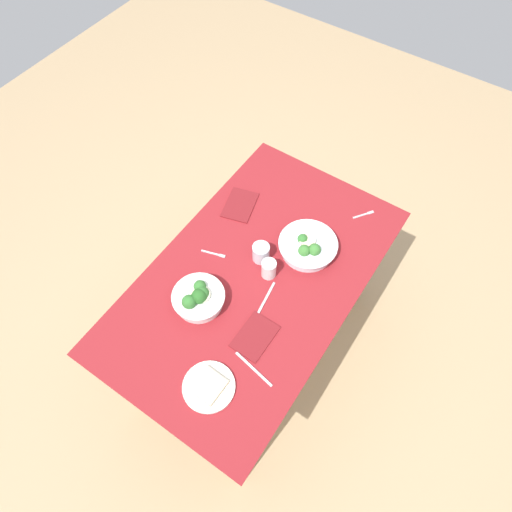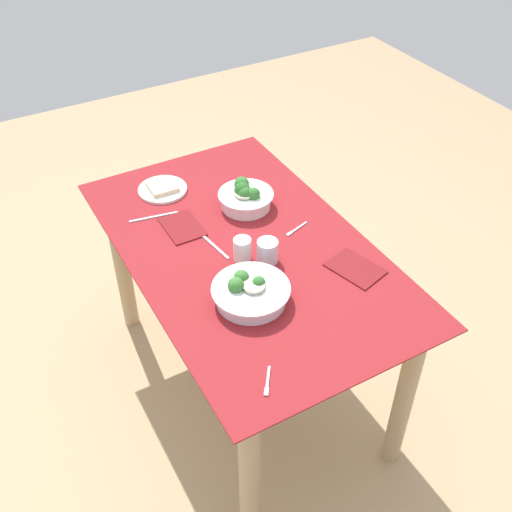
% 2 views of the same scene
% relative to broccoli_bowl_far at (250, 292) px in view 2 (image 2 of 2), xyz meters
% --- Properties ---
extents(ground_plane, '(6.00, 6.00, 0.00)m').
position_rel_broccoli_bowl_far_xyz_m(ground_plane, '(0.24, -0.12, -0.81)').
color(ground_plane, tan).
extents(dining_table, '(1.39, 0.83, 0.77)m').
position_rel_broccoli_bowl_far_xyz_m(dining_table, '(0.24, -0.12, -0.16)').
color(dining_table, maroon).
rests_on(dining_table, ground_plane).
extents(broccoli_bowl_far, '(0.26, 0.26, 0.10)m').
position_rel_broccoli_bowl_far_xyz_m(broccoli_bowl_far, '(0.00, 0.00, 0.00)').
color(broccoli_bowl_far, white).
rests_on(broccoli_bowl_far, dining_table).
extents(broccoli_bowl_near, '(0.22, 0.22, 0.11)m').
position_rel_broccoli_bowl_far_xyz_m(broccoli_bowl_near, '(0.47, -0.24, 0.01)').
color(broccoli_bowl_near, white).
rests_on(broccoli_bowl_near, dining_table).
extents(bread_side_plate, '(0.20, 0.20, 0.03)m').
position_rel_broccoli_bowl_far_xyz_m(bread_side_plate, '(0.73, 0.01, -0.02)').
color(bread_side_plate, silver).
rests_on(bread_side_plate, dining_table).
extents(water_glass_center, '(0.08, 0.08, 0.09)m').
position_rel_broccoli_bowl_far_xyz_m(water_glass_center, '(0.15, -0.15, 0.01)').
color(water_glass_center, silver).
rests_on(water_glass_center, dining_table).
extents(water_glass_side, '(0.06, 0.06, 0.09)m').
position_rel_broccoli_bowl_far_xyz_m(water_glass_side, '(0.20, -0.08, 0.01)').
color(water_glass_side, silver).
rests_on(water_glass_side, dining_table).
extents(fork_by_far_bowl, '(0.04, 0.11, 0.00)m').
position_rel_broccoli_bowl_far_xyz_m(fork_by_far_bowl, '(0.24, -0.33, -0.03)').
color(fork_by_far_bowl, '#B7B7BC').
rests_on(fork_by_far_bowl, dining_table).
extents(fork_by_near_bowl, '(0.09, 0.07, 0.00)m').
position_rel_broccoli_bowl_far_xyz_m(fork_by_near_bowl, '(-0.32, 0.12, -0.03)').
color(fork_by_near_bowl, '#B7B7BC').
rests_on(fork_by_near_bowl, dining_table).
extents(table_knife_left, '(0.04, 0.19, 0.00)m').
position_rel_broccoli_bowl_far_xyz_m(table_knife_left, '(0.58, 0.11, -0.03)').
color(table_knife_left, '#B7B7BC').
rests_on(table_knife_left, dining_table).
extents(table_knife_right, '(0.20, 0.04, 0.00)m').
position_rel_broccoli_bowl_far_xyz_m(table_knife_right, '(0.32, -0.02, -0.03)').
color(table_knife_right, '#B7B7BC').
rests_on(table_knife_right, dining_table).
extents(napkin_folded_upper, '(0.18, 0.13, 0.01)m').
position_rel_broccoli_bowl_far_xyz_m(napkin_folded_upper, '(0.47, 0.04, -0.03)').
color(napkin_folded_upper, maroon).
rests_on(napkin_folded_upper, dining_table).
extents(napkin_folded_lower, '(0.22, 0.18, 0.01)m').
position_rel_broccoli_bowl_far_xyz_m(napkin_folded_lower, '(-0.04, -0.40, -0.03)').
color(napkin_folded_lower, maroon).
rests_on(napkin_folded_lower, dining_table).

